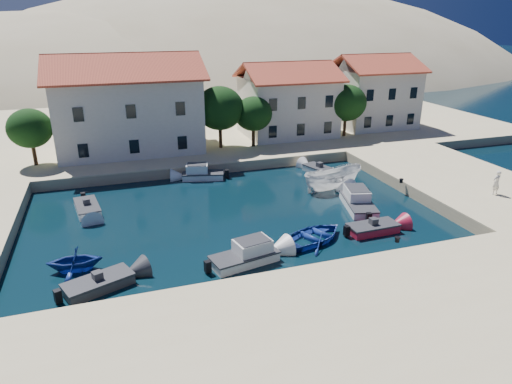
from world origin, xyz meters
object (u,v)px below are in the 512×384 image
Objects in this scene: building_left at (128,102)px; building_right at (374,90)px; cabin_cruiser_south at (244,256)px; cabin_cruiser_east at (358,202)px; boat_east at (332,189)px; building_mid at (288,98)px; pedestrian at (496,183)px; rowboat_south at (314,240)px.

building_left is 30.07m from building_right.
cabin_cruiser_south is 12.22m from cabin_cruiser_east.
building_mid is at bearing -13.17° from boat_east.
pedestrian is at bearing -71.14° from building_mid.
boat_east is (15.72, -15.27, -5.94)m from building_left.
building_mid is at bearing 51.39° from cabin_cruiser_south.
cabin_cruiser_south is 5.55m from rowboat_south.
building_right is 2.14× the size of cabin_cruiser_south.
pedestrian is (10.34, -7.30, 1.96)m from boat_east.
rowboat_south is 16.09m from pedestrian.
building_right reaches higher than pedestrian.
building_right is 32.88m from rowboat_south.
building_left reaches higher than building_right.
boat_east is at bearing -55.52° from rowboat_south.
building_left is at bearing 1.53° from rowboat_south.
boat_east is at bearing -42.62° from pedestrian.
building_right reaches higher than building_mid.
rowboat_south is 2.45× the size of pedestrian.
building_right reaches higher than cabin_cruiser_south.
building_right reaches higher than cabin_cruiser_east.
building_left reaches higher than pedestrian.
cabin_cruiser_east is at bearing -76.29° from rowboat_south.
building_right is 25.13m from pedestrian.
boat_east is (5.59, 8.34, 0.00)m from rowboat_south.
cabin_cruiser_east is (-2.26, -20.63, -4.75)m from building_mid.
building_right is (30.00, 2.00, -0.46)m from building_left.
cabin_cruiser_east is 4.38m from boat_east.
cabin_cruiser_south reaches higher than boat_east.
building_mid reaches higher than boat_east.
cabin_cruiser_south reaches higher than rowboat_south.
building_left is 2.86× the size of cabin_cruiser_east.
boat_east is at bearing -44.18° from building_left.
cabin_cruiser_south is at bearing -79.20° from building_left.
pedestrian is (10.31, -2.94, 1.48)m from cabin_cruiser_east.
cabin_cruiser_east is (5.62, 3.99, 0.48)m from rowboat_south.
building_right is at bearing 3.81° from building_left.
cabin_cruiser_east is (-14.26, -21.63, -5.00)m from building_right.
boat_east is at bearing -129.59° from building_right.
building_mid is at bearing -78.54° from pedestrian.
pedestrian is at bearing -5.07° from cabin_cruiser_south.
building_right is 23.07m from boat_east.
building_left is 7.66× the size of pedestrian.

